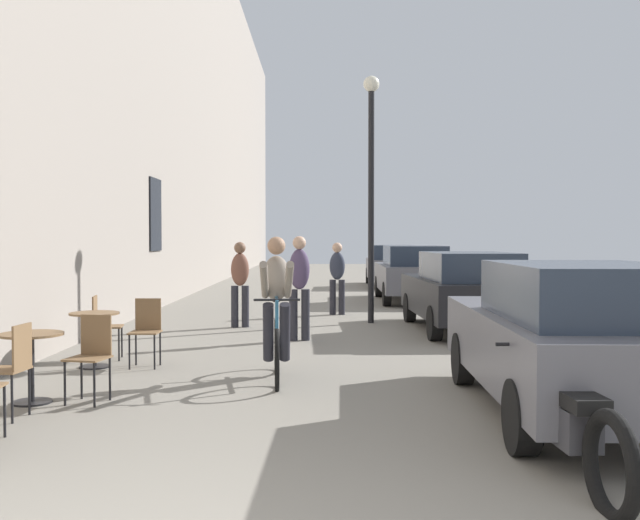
{
  "coord_description": "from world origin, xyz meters",
  "views": [
    {
      "loc": [
        0.68,
        -3.19,
        1.69
      ],
      "look_at": [
        0.61,
        14.31,
        1.16
      ],
      "focal_mm": 40.4,
      "sensor_mm": 36.0,
      "label": 1
    }
  ],
  "objects_px": {
    "cafe_table_mid": "(35,352)",
    "street_lamp": "(374,167)",
    "pedestrian_mid": "(243,279)",
    "pedestrian_far": "(340,274)",
    "cafe_chair_far_toward_street": "(149,327)",
    "parked_car_second": "(467,290)",
    "parked_car_third": "(415,273)",
    "cafe_chair_far_toward_wall": "(106,322)",
    "pedestrian_near": "(302,282)",
    "cafe_chair_mid_toward_wall": "(94,352)",
    "parked_motorcycle": "(569,420)",
    "parked_car_fourth": "(394,265)",
    "parked_car_nearest": "(575,337)",
    "cafe_chair_mid_toward_street": "(15,364)",
    "cyclist_on_bicycle": "(279,311)",
    "cafe_table_far": "(98,328)"
  },
  "relations": [
    {
      "from": "cafe_table_mid",
      "to": "pedestrian_mid",
      "type": "xyz_separation_m",
      "value": [
        1.44,
        6.29,
        0.39
      ]
    },
    {
      "from": "cafe_chair_mid_toward_wall",
      "to": "parked_motorcycle",
      "type": "distance_m",
      "value": 4.73
    },
    {
      "from": "cafe_table_far",
      "to": "parked_car_third",
      "type": "xyz_separation_m",
      "value": [
        5.42,
        9.75,
        0.25
      ]
    },
    {
      "from": "pedestrian_mid",
      "to": "parked_car_third",
      "type": "bearing_deg",
      "value": 54.1
    },
    {
      "from": "cafe_chair_mid_toward_street",
      "to": "pedestrian_near",
      "type": "height_order",
      "value": "pedestrian_near"
    },
    {
      "from": "parked_car_nearest",
      "to": "parked_car_third",
      "type": "distance_m",
      "value": 12.34
    },
    {
      "from": "cafe_chair_mid_toward_street",
      "to": "parked_car_nearest",
      "type": "xyz_separation_m",
      "value": [
        5.26,
        0.1,
        0.24
      ]
    },
    {
      "from": "street_lamp",
      "to": "parked_car_second",
      "type": "xyz_separation_m",
      "value": [
        1.6,
        -1.28,
        -2.36
      ]
    },
    {
      "from": "cafe_table_mid",
      "to": "cafe_chair_mid_toward_wall",
      "type": "distance_m",
      "value": 0.59
    },
    {
      "from": "cafe_chair_far_toward_street",
      "to": "parked_motorcycle",
      "type": "height_order",
      "value": "cafe_chair_far_toward_street"
    },
    {
      "from": "cafe_chair_mid_toward_street",
      "to": "pedestrian_far",
      "type": "bearing_deg",
      "value": 70.45
    },
    {
      "from": "cafe_table_mid",
      "to": "parked_car_nearest",
      "type": "xyz_separation_m",
      "value": [
        5.34,
        -0.55,
        0.24
      ]
    },
    {
      "from": "parked_car_fourth",
      "to": "street_lamp",
      "type": "bearing_deg",
      "value": -97.79
    },
    {
      "from": "pedestrian_mid",
      "to": "parked_car_fourth",
      "type": "relative_size",
      "value": 0.39
    },
    {
      "from": "cafe_chair_mid_toward_street",
      "to": "cyclist_on_bicycle",
      "type": "relative_size",
      "value": 0.51
    },
    {
      "from": "parked_car_second",
      "to": "parked_car_third",
      "type": "xyz_separation_m",
      "value": [
        -0.15,
        6.08,
        0.03
      ]
    },
    {
      "from": "parked_car_nearest",
      "to": "parked_car_fourth",
      "type": "bearing_deg",
      "value": 89.56
    },
    {
      "from": "parked_motorcycle",
      "to": "cyclist_on_bicycle",
      "type": "bearing_deg",
      "value": 122.24
    },
    {
      "from": "cafe_chair_mid_toward_street",
      "to": "parked_car_second",
      "type": "relative_size",
      "value": 0.22
    },
    {
      "from": "cafe_table_mid",
      "to": "street_lamp",
      "type": "bearing_deg",
      "value": 60.37
    },
    {
      "from": "parked_car_nearest",
      "to": "parked_motorcycle",
      "type": "bearing_deg",
      "value": -110.56
    },
    {
      "from": "parked_car_nearest",
      "to": "parked_motorcycle",
      "type": "xyz_separation_m",
      "value": [
        -0.65,
        -1.73,
        -0.35
      ]
    },
    {
      "from": "pedestrian_near",
      "to": "parked_car_nearest",
      "type": "xyz_separation_m",
      "value": [
        2.72,
        -5.06,
        -0.21
      ]
    },
    {
      "from": "pedestrian_mid",
      "to": "parked_car_nearest",
      "type": "bearing_deg",
      "value": -60.28
    },
    {
      "from": "cafe_chair_mid_toward_wall",
      "to": "cafe_chair_far_toward_street",
      "type": "bearing_deg",
      "value": 87.83
    },
    {
      "from": "cafe_chair_mid_toward_wall",
      "to": "pedestrian_far",
      "type": "bearing_deg",
      "value": 72.0
    },
    {
      "from": "pedestrian_mid",
      "to": "parked_car_second",
      "type": "distance_m",
      "value": 4.18
    },
    {
      "from": "cafe_chair_far_toward_wall",
      "to": "parked_car_nearest",
      "type": "height_order",
      "value": "parked_car_nearest"
    },
    {
      "from": "parked_car_nearest",
      "to": "parked_car_third",
      "type": "height_order",
      "value": "parked_car_third"
    },
    {
      "from": "cyclist_on_bicycle",
      "to": "street_lamp",
      "type": "height_order",
      "value": "street_lamp"
    },
    {
      "from": "cafe_table_mid",
      "to": "pedestrian_far",
      "type": "distance_m",
      "value": 9.16
    },
    {
      "from": "street_lamp",
      "to": "parked_motorcycle",
      "type": "height_order",
      "value": "street_lamp"
    },
    {
      "from": "pedestrian_mid",
      "to": "pedestrian_near",
      "type": "bearing_deg",
      "value": -56.46
    },
    {
      "from": "cyclist_on_bicycle",
      "to": "parked_car_third",
      "type": "bearing_deg",
      "value": 74.09
    },
    {
      "from": "pedestrian_far",
      "to": "parked_motorcycle",
      "type": "distance_m",
      "value": 10.91
    },
    {
      "from": "street_lamp",
      "to": "parked_car_nearest",
      "type": "height_order",
      "value": "street_lamp"
    },
    {
      "from": "cafe_table_mid",
      "to": "parked_car_third",
      "type": "height_order",
      "value": "parked_car_third"
    },
    {
      "from": "pedestrian_far",
      "to": "parked_car_second",
      "type": "relative_size",
      "value": 0.39
    },
    {
      "from": "pedestrian_mid",
      "to": "pedestrian_far",
      "type": "distance_m",
      "value": 2.94
    },
    {
      "from": "cafe_chair_far_toward_wall",
      "to": "pedestrian_far",
      "type": "distance_m",
      "value": 6.81
    },
    {
      "from": "pedestrian_mid",
      "to": "parked_car_fourth",
      "type": "xyz_separation_m",
      "value": [
        4.05,
        11.76,
        -0.16
      ]
    },
    {
      "from": "cafe_chair_far_toward_street",
      "to": "parked_car_second",
      "type": "xyz_separation_m",
      "value": [
        4.91,
        3.59,
        0.23
      ]
    },
    {
      "from": "cafe_chair_far_toward_wall",
      "to": "pedestrian_near",
      "type": "distance_m",
      "value": 3.3
    },
    {
      "from": "cafe_chair_mid_toward_street",
      "to": "cafe_chair_mid_toward_wall",
      "type": "height_order",
      "value": "same"
    },
    {
      "from": "cafe_chair_mid_toward_wall",
      "to": "street_lamp",
      "type": "height_order",
      "value": "street_lamp"
    },
    {
      "from": "cafe_table_mid",
      "to": "parked_car_nearest",
      "type": "bearing_deg",
      "value": -5.89
    },
    {
      "from": "pedestrian_near",
      "to": "cafe_chair_mid_toward_wall",
      "type": "bearing_deg",
      "value": -114.57
    },
    {
      "from": "parked_car_second",
      "to": "parked_car_fourth",
      "type": "bearing_deg",
      "value": 90.41
    },
    {
      "from": "cafe_chair_far_toward_street",
      "to": "parked_car_fourth",
      "type": "xyz_separation_m",
      "value": [
        4.82,
        15.93,
        0.23
      ]
    },
    {
      "from": "cafe_chair_mid_toward_wall",
      "to": "pedestrian_near",
      "type": "xyz_separation_m",
      "value": [
        2.03,
        4.43,
        0.46
      ]
    }
  ]
}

